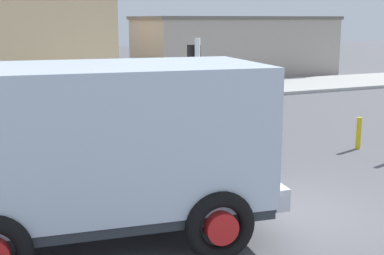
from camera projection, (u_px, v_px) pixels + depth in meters
ground_plane at (282, 209)px, 10.05m from camera, size 120.00×120.00×0.00m
sidewalk_far at (92, 98)px, 23.62m from camera, size 80.00×5.00×0.16m
truck_foreground at (101, 142)px, 8.31m from camera, size 5.69×3.34×2.90m
cyclist at (249, 137)px, 12.32m from camera, size 1.73×0.50×1.72m
traffic_light_pole at (196, 90)px, 11.37m from camera, size 0.24×0.43×3.20m
car_red_near at (167, 99)px, 18.43m from camera, size 4.32×2.76×1.60m
pedestrian_near_kerb at (231, 87)px, 21.46m from camera, size 0.34×0.22×1.62m
bollard_far at (359, 133)px, 14.61m from camera, size 0.14×0.14×0.90m
building_mid_block at (33, 26)px, 27.54m from camera, size 7.77×5.97×6.42m
building_corner_right at (234, 46)px, 33.17m from camera, size 12.20×6.25×3.75m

